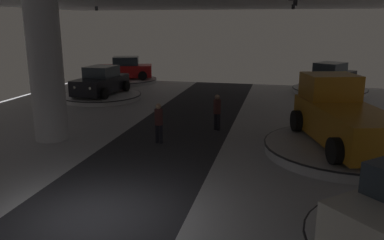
% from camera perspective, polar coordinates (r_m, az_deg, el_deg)
% --- Properties ---
extents(ground, '(24.00, 44.00, 0.06)m').
position_cam_1_polar(ground, '(9.98, -14.46, -14.04)').
color(ground, '#B2B2B7').
extents(column_left, '(1.30, 1.30, 5.50)m').
position_cam_1_polar(column_left, '(16.28, -20.60, 6.71)').
color(column_left, silver).
rests_on(column_left, ground).
extents(display_platform_mid_right, '(5.68, 5.68, 0.38)m').
position_cam_1_polar(display_platform_mid_right, '(14.92, 21.44, -4.02)').
color(display_platform_mid_right, '#B7B7BC').
rests_on(display_platform_mid_right, ground).
extents(pickup_truck_mid_right, '(3.80, 5.68, 2.30)m').
position_cam_1_polar(pickup_truck_mid_right, '(14.92, 21.32, 0.40)').
color(pickup_truck_mid_right, '#B77519').
rests_on(pickup_truck_mid_right, display_platform_mid_right).
extents(display_platform_deep_right, '(4.86, 4.86, 0.31)m').
position_cam_1_polar(display_platform_deep_right, '(27.74, 19.52, 4.17)').
color(display_platform_deep_right, silver).
rests_on(display_platform_deep_right, ground).
extents(display_car_deep_right, '(3.75, 4.52, 1.71)m').
position_cam_1_polar(display_car_deep_right, '(27.58, 19.64, 6.01)').
color(display_car_deep_right, black).
rests_on(display_car_deep_right, display_platform_deep_right).
extents(display_platform_far_left, '(4.86, 4.86, 0.29)m').
position_cam_1_polar(display_platform_far_left, '(24.63, -13.13, 3.42)').
color(display_platform_far_left, silver).
rests_on(display_platform_far_left, ground).
extents(display_car_far_left, '(2.43, 4.33, 1.71)m').
position_cam_1_polar(display_car_far_left, '(24.51, -13.21, 5.49)').
color(display_car_far_left, black).
rests_on(display_car_far_left, display_platform_far_left).
extents(display_platform_deep_left, '(4.98, 4.98, 0.30)m').
position_cam_1_polar(display_platform_deep_left, '(31.04, -9.83, 5.76)').
color(display_platform_deep_left, '#B7B7BC').
rests_on(display_platform_deep_left, ground).
extents(display_car_deep_left, '(4.55, 3.20, 1.71)m').
position_cam_1_polar(display_car_deep_left, '(30.93, -9.84, 7.41)').
color(display_car_deep_left, red).
rests_on(display_car_deep_left, display_platform_deep_left).
extents(visitor_walking_near, '(0.32, 0.32, 1.59)m').
position_cam_1_polar(visitor_walking_near, '(15.08, -4.91, -0.11)').
color(visitor_walking_near, black).
rests_on(visitor_walking_near, ground).
extents(visitor_walking_far, '(0.32, 0.32, 1.59)m').
position_cam_1_polar(visitor_walking_far, '(16.90, 3.70, 1.48)').
color(visitor_walking_far, black).
rests_on(visitor_walking_far, ground).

